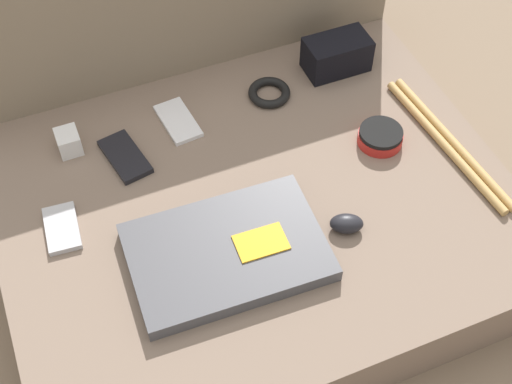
% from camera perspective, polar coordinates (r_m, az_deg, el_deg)
% --- Properties ---
extents(ground_plane, '(8.00, 8.00, 0.00)m').
position_cam_1_polar(ground_plane, '(1.45, 0.00, -3.73)').
color(ground_plane, '#7A6651').
extents(couch_seat, '(0.96, 0.76, 0.13)m').
position_cam_1_polar(couch_seat, '(1.39, 0.00, -2.19)').
color(couch_seat, '#7A6656').
rests_on(couch_seat, ground_plane).
extents(couch_backrest, '(0.96, 0.20, 0.44)m').
position_cam_1_polar(couch_backrest, '(1.61, -6.78, 14.07)').
color(couch_backrest, '#7F705B').
rests_on(couch_backrest, ground_plane).
extents(laptop, '(0.35, 0.24, 0.03)m').
position_cam_1_polar(laptop, '(1.25, -2.32, -4.82)').
color(laptop, '#47474C').
rests_on(laptop, couch_seat).
extents(computer_mouse, '(0.07, 0.06, 0.03)m').
position_cam_1_polar(computer_mouse, '(1.30, 7.26, -2.52)').
color(computer_mouse, black).
rests_on(computer_mouse, couch_seat).
extents(speaker_puck, '(0.09, 0.09, 0.03)m').
position_cam_1_polar(speaker_puck, '(1.44, 9.92, 4.39)').
color(speaker_puck, red).
rests_on(speaker_puck, couch_seat).
extents(phone_silver, '(0.07, 0.12, 0.01)m').
position_cam_1_polar(phone_silver, '(1.47, -6.26, 5.67)').
color(phone_silver, silver).
rests_on(phone_silver, couch_seat).
extents(phone_black, '(0.08, 0.13, 0.01)m').
position_cam_1_polar(phone_black, '(1.42, -10.44, 2.80)').
color(phone_black, black).
rests_on(phone_black, couch_seat).
extents(phone_small, '(0.07, 0.11, 0.01)m').
position_cam_1_polar(phone_small, '(1.34, -15.26, -2.82)').
color(phone_small, '#B7B7BC').
rests_on(phone_small, couch_seat).
extents(camera_pouch, '(0.14, 0.08, 0.08)m').
position_cam_1_polar(camera_pouch, '(1.57, 6.48, 10.88)').
color(camera_pouch, black).
rests_on(camera_pouch, couch_seat).
extents(charger_brick, '(0.04, 0.05, 0.05)m').
position_cam_1_polar(charger_brick, '(1.45, -14.76, 3.91)').
color(charger_brick, silver).
rests_on(charger_brick, couch_seat).
extents(cable_coil, '(0.09, 0.09, 0.02)m').
position_cam_1_polar(cable_coil, '(1.52, 1.07, 7.96)').
color(cable_coil, black).
rests_on(cable_coil, couch_seat).
extents(drumstick_pair, '(0.06, 0.38, 0.02)m').
position_cam_1_polar(drumstick_pair, '(1.47, 15.10, 3.84)').
color(drumstick_pair, tan).
rests_on(drumstick_pair, couch_seat).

